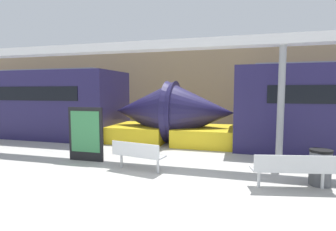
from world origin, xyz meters
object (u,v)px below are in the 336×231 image
(trash_bin, at_px, (320,167))
(support_column_near, at_px, (281,106))
(bench_near, at_px, (137,153))
(poster_board, at_px, (86,134))
(bench_far, at_px, (292,168))
(train_right, at_px, (19,105))

(trash_bin, relative_size, support_column_near, 0.24)
(bench_near, height_order, poster_board, poster_board)
(trash_bin, bearing_deg, bench_near, -178.62)
(support_column_near, bearing_deg, bench_far, -89.67)
(bench_far, bearing_deg, trash_bin, 23.18)
(train_right, relative_size, support_column_near, 4.63)
(train_right, relative_size, trash_bin, 19.21)
(train_right, xyz_separation_m, support_column_near, (11.98, -2.58, 0.25))
(support_column_near, bearing_deg, bench_near, -156.93)
(bench_near, relative_size, bench_far, 0.87)
(bench_far, relative_size, support_column_near, 0.51)
(bench_far, bearing_deg, train_right, 147.47)
(bench_near, distance_m, support_column_near, 4.36)
(trash_bin, xyz_separation_m, poster_board, (-6.49, 0.44, 0.43))
(trash_bin, bearing_deg, support_column_near, 114.46)
(support_column_near, bearing_deg, trash_bin, -65.54)
(train_right, xyz_separation_m, trash_bin, (12.68, -4.11, -1.08))
(poster_board, xyz_separation_m, support_column_near, (5.80, 1.09, 0.90))
(train_right, xyz_separation_m, bench_near, (8.14, -4.22, -1.02))
(trash_bin, height_order, poster_board, poster_board)
(bench_near, xyz_separation_m, poster_board, (-1.96, 0.55, 0.37))
(train_right, bearing_deg, poster_board, -30.68)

